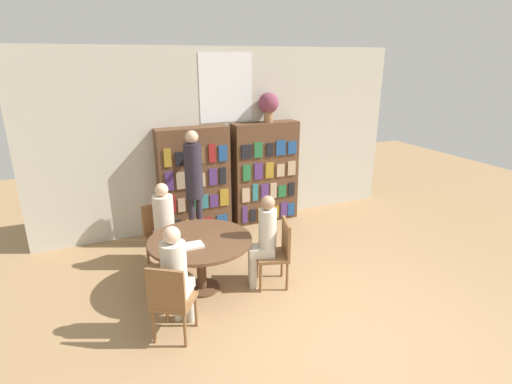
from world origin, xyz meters
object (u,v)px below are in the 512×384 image
object	(u,v)px
seated_reader_back	(176,272)
seated_reader_right	(264,237)
bookshelf_left	(194,181)
chair_near_camera	(171,299)
reading_table	(200,247)
chair_far_side	(278,250)
bookshelf_right	(265,173)
chair_left_side	(160,231)
librarian_standing	(194,178)
flower_vase	(269,104)
seated_reader_left	(165,221)

from	to	relation	value
seated_reader_back	seated_reader_right	bearing A→B (deg)	54.20
bookshelf_left	chair_near_camera	world-z (taller)	bookshelf_left
reading_table	chair_far_side	distance (m)	0.99
bookshelf_right	chair_left_side	distance (m)	2.27
bookshelf_left	chair_near_camera	xyz separation A→B (m)	(-0.98, -2.62, -0.40)
librarian_standing	seated_reader_right	bearing A→B (deg)	-73.02
flower_vase	seated_reader_right	size ratio (longest dim) A/B	0.40
chair_left_side	chair_far_side	xyz separation A→B (m)	(1.27, -1.20, 0.00)
bookshelf_left	librarian_standing	xyz separation A→B (m)	(-0.13, -0.50, 0.22)
reading_table	seated_reader_left	xyz separation A→B (m)	(-0.27, 0.76, 0.10)
flower_vase	chair_far_side	distance (m)	2.75
bookshelf_left	chair_far_side	bearing A→B (deg)	-76.20
flower_vase	seated_reader_right	bearing A→B (deg)	-116.47
flower_vase	librarian_standing	xyz separation A→B (m)	(-1.48, -0.51, -0.97)
bookshelf_left	seated_reader_right	size ratio (longest dim) A/B	1.45
flower_vase	bookshelf_right	bearing A→B (deg)	-175.01
flower_vase	bookshelf_left	bearing A→B (deg)	-179.80
reading_table	seated_reader_left	size ratio (longest dim) A/B	1.04
seated_reader_left	seated_reader_back	size ratio (longest dim) A/B	1.00
flower_vase	seated_reader_right	distance (m)	2.67
bookshelf_right	seated_reader_left	size ratio (longest dim) A/B	1.44
reading_table	chair_near_camera	world-z (taller)	chair_near_camera
bookshelf_right	chair_near_camera	size ratio (longest dim) A/B	2.02
flower_vase	chair_left_side	size ratio (longest dim) A/B	0.56
chair_near_camera	seated_reader_left	world-z (taller)	seated_reader_left
flower_vase	chair_far_side	bearing A→B (deg)	-111.78
reading_table	librarian_standing	bearing A→B (deg)	77.25
chair_left_side	chair_far_side	bearing A→B (deg)	117.00
chair_left_side	seated_reader_left	xyz separation A→B (m)	(0.06, -0.17, 0.21)
flower_vase	chair_near_camera	world-z (taller)	flower_vase
flower_vase	reading_table	world-z (taller)	flower_vase
bookshelf_right	seated_reader_back	bearing A→B (deg)	-131.30
bookshelf_left	chair_left_side	bearing A→B (deg)	-130.73
chair_near_camera	chair_far_side	size ratio (longest dim) A/B	1.00
reading_table	chair_far_side	bearing A→B (deg)	-16.16
bookshelf_right	reading_table	bearing A→B (deg)	-133.59
seated_reader_left	seated_reader_right	xyz separation A→B (m)	(1.04, -0.98, -0.02)
seated_reader_right	seated_reader_left	bearing A→B (deg)	62.83
chair_left_side	seated_reader_left	world-z (taller)	seated_reader_left
bookshelf_right	chair_left_side	world-z (taller)	bookshelf_right
reading_table	chair_near_camera	bearing A→B (deg)	-124.16
librarian_standing	reading_table	bearing A→B (deg)	-102.75
seated_reader_left	chair_left_side	bearing A→B (deg)	-90.00
seated_reader_right	librarian_standing	size ratio (longest dim) A/B	0.68
reading_table	seated_reader_back	bearing A→B (deg)	-124.16
reading_table	seated_reader_right	bearing A→B (deg)	-16.16
seated_reader_left	seated_reader_right	world-z (taller)	seated_reader_left
seated_reader_left	librarian_standing	bearing A→B (deg)	-155.69
seated_reader_right	seated_reader_back	bearing A→B (deg)	126.20
chair_left_side	chair_far_side	world-z (taller)	same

